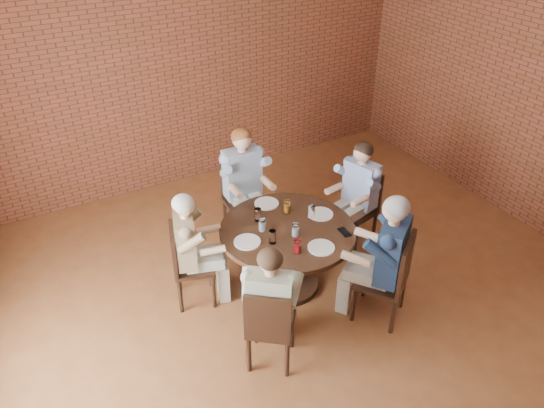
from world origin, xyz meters
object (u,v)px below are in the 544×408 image
diner_c (192,250)px  chair_a (360,204)px  chair_d (270,325)px  diner_a (357,196)px  diner_d (271,307)px  chair_c (186,262)px  dining_table (287,246)px  diner_e (384,259)px  diner_b (245,185)px  smartphone (344,232)px  chair_b (242,193)px  chair_e (391,276)px

diner_c → chair_a: bearing=-71.8°
chair_d → diner_a: bearing=-108.6°
chair_a → diner_d: bearing=-73.6°
chair_c → chair_d: 1.20m
dining_table → diner_c: 0.96m
chair_c → diner_e: (1.57, -1.11, 0.20)m
diner_b → dining_table: bearing=-90.0°
smartphone → chair_b: bearing=110.3°
diner_b → diner_d: (-0.68, -1.86, -0.05)m
chair_d → chair_e: (1.31, -0.03, 0.03)m
chair_a → diner_d: 2.11m
chair_b → diner_a: bearing=-37.0°
chair_b → diner_d: size_ratio=0.75×
diner_d → chair_a: bearing=-109.9°
chair_c → diner_c: size_ratio=0.71×
dining_table → chair_d: (-0.67, -0.85, -0.03)m
chair_a → diner_b: size_ratio=0.67×
diner_c → chair_d: size_ratio=1.40×
diner_e → smartphone: 0.49m
dining_table → chair_d: chair_d is taller
chair_a → smartphone: (-0.71, -0.65, 0.26)m
chair_c → smartphone: (1.45, -0.64, 0.26)m
dining_table → chair_e: (0.64, -0.88, -0.01)m
diner_c → smartphone: diner_c is taller
diner_b → chair_e: bearing=-70.4°
diner_c → dining_table: bearing=-90.0°
chair_b → smartphone: size_ratio=6.22×
chair_d → chair_e: size_ratio=0.94×
chair_a → chair_d: bearing=-72.9°
dining_table → chair_a: bearing=15.2°
chair_c → chair_e: 2.01m
diner_a → diner_c: size_ratio=1.02×
chair_d → diner_d: bearing=-90.0°
chair_b → chair_a: bearing=-34.3°
chair_c → diner_e: 1.93m
chair_c → diner_a: bearing=-73.0°
diner_c → smartphone: (1.37, -0.62, 0.12)m
chair_a → chair_c: size_ratio=1.02×
smartphone → diner_a: bearing=50.2°
dining_table → diner_a: (1.09, 0.30, 0.12)m
diner_b → diner_d: 1.98m
chair_c → diner_d: 1.16m
diner_a → diner_d: (-1.72, -1.09, -0.01)m
chair_b → chair_c: 1.35m
dining_table → diner_e: (0.58, -0.80, 0.16)m
diner_c → chair_e: (1.55, -1.16, -0.11)m
dining_table → diner_d: diner_d is taller
chair_d → diner_d: diner_d is taller
chair_e → diner_e: (-0.05, 0.08, 0.17)m
chair_a → chair_c: bearing=-104.9°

